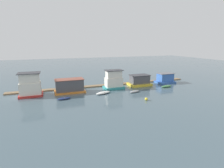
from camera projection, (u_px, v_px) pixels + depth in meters
name	position (u px, v px, depth m)	size (l,w,h in m)	color
ground_plane	(111.00, 88.00, 46.56)	(200.00, 200.00, 0.00)	#475B66
dock_walkway	(107.00, 85.00, 49.62)	(51.00, 1.76, 0.30)	#846B4C
houseboat_red	(30.00, 85.00, 39.34)	(5.04, 3.88, 5.36)	red
houseboat_orange	(70.00, 86.00, 42.40)	(7.21, 3.87, 3.33)	orange
houseboat_teal	(114.00, 80.00, 45.75)	(5.16, 3.49, 4.97)	teal
houseboat_yellow	(139.00, 81.00, 49.46)	(6.18, 4.16, 3.05)	gold
houseboat_blue	(165.00, 78.00, 52.65)	(5.33, 3.95, 2.98)	#3866B7
dinghy_navy	(64.00, 98.00, 37.38)	(3.14, 1.74, 0.44)	navy
dinghy_white	(103.00, 93.00, 41.45)	(4.14, 2.62, 0.54)	white
dinghy_grey	(135.00, 91.00, 42.82)	(3.24, 2.11, 0.41)	gray
dinghy_green	(166.00, 86.00, 47.53)	(3.48, 1.24, 0.55)	#47844C
mooring_post_near_left	(162.00, 79.00, 54.42)	(0.22, 0.22, 1.88)	brown
buoy_yellow	(146.00, 99.00, 36.59)	(0.64, 0.64, 0.64)	yellow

